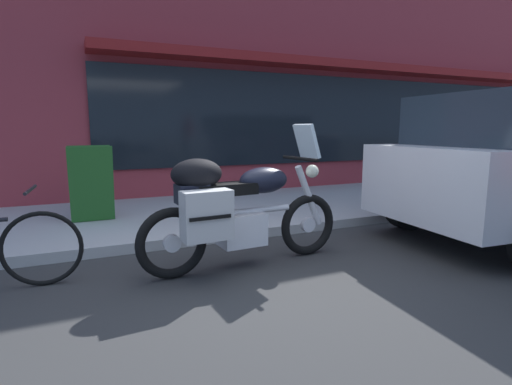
% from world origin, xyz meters
% --- Properties ---
extents(ground_plane, '(80.00, 80.00, 0.00)m').
position_xyz_m(ground_plane, '(0.00, 0.00, 0.00)').
color(ground_plane, '#2E2E2E').
extents(storefront_building, '(19.29, 0.90, 6.36)m').
position_xyz_m(storefront_building, '(5.65, 4.30, 3.12)').
color(storefront_building, maroon).
rests_on(storefront_building, ground_plane).
extents(touring_motorcycle, '(2.17, 0.75, 1.41)m').
position_xyz_m(touring_motorcycle, '(0.03, 0.32, 0.61)').
color(touring_motorcycle, black).
rests_on(touring_motorcycle, ground_plane).
extents(sandwich_board_sign, '(0.55, 0.43, 1.01)m').
position_xyz_m(sandwich_board_sign, '(-1.18, 2.55, 0.63)').
color(sandwich_board_sign, '#1E511E').
rests_on(sandwich_board_sign, sidewalk_curb).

